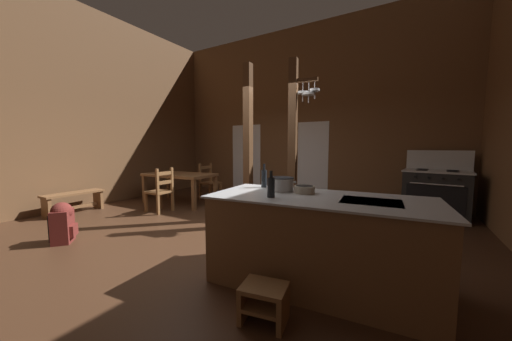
# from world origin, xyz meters

# --- Properties ---
(ground_plane) EXTENTS (8.47, 7.72, 0.10)m
(ground_plane) POSITION_xyz_m (0.00, 0.00, -0.05)
(ground_plane) COLOR #422819
(wall_back) EXTENTS (8.47, 0.14, 4.58)m
(wall_back) POSITION_xyz_m (0.00, 3.53, 2.29)
(wall_back) COLOR brown
(wall_back) RESTS_ON ground_plane
(wall_left) EXTENTS (0.14, 7.72, 4.58)m
(wall_left) POSITION_xyz_m (-3.90, 0.00, 2.29)
(wall_left) COLOR brown
(wall_left) RESTS_ON ground_plane
(glazed_door_back_left) EXTENTS (1.00, 0.01, 2.05)m
(glazed_door_back_left) POSITION_xyz_m (-1.73, 3.46, 1.02)
(glazed_door_back_left) COLOR white
(glazed_door_back_left) RESTS_ON ground_plane
(glazed_panel_back_right) EXTENTS (0.84, 0.01, 2.05)m
(glazed_panel_back_right) POSITION_xyz_m (0.38, 3.46, 1.02)
(glazed_panel_back_right) COLOR white
(glazed_panel_back_right) RESTS_ON ground_plane
(kitchen_island) EXTENTS (2.23, 1.14, 0.90)m
(kitchen_island) POSITION_xyz_m (1.83, -0.77, 0.45)
(kitchen_island) COLOR brown
(kitchen_island) RESTS_ON ground_plane
(stove_range) EXTENTS (1.22, 0.93, 1.32)m
(stove_range) POSITION_xyz_m (3.09, 2.91, 0.48)
(stove_range) COLOR #242424
(stove_range) RESTS_ON ground_plane
(support_post_with_pot_rack) EXTENTS (0.54, 0.26, 2.93)m
(support_post_with_pot_rack) POSITION_xyz_m (0.81, 1.08, 1.57)
(support_post_with_pot_rack) COLOR brown
(support_post_with_pot_rack) RESTS_ON ground_plane
(support_post_center) EXTENTS (0.14, 0.14, 2.93)m
(support_post_center) POSITION_xyz_m (-0.05, 0.90, 1.47)
(support_post_center) COLOR brown
(support_post_center) RESTS_ON ground_plane
(step_stool) EXTENTS (0.40, 0.34, 0.30)m
(step_stool) POSITION_xyz_m (1.64, -1.54, 0.18)
(step_stool) COLOR brown
(step_stool) RESTS_ON ground_plane
(dining_table) EXTENTS (1.74, 0.98, 0.74)m
(dining_table) POSITION_xyz_m (-2.22, 1.20, 0.65)
(dining_table) COLOR brown
(dining_table) RESTS_ON ground_plane
(ladderback_chair_near_window) EXTENTS (0.44, 0.44, 0.95)m
(ladderback_chair_near_window) POSITION_xyz_m (-1.93, 0.39, 0.45)
(ladderback_chair_near_window) COLOR brown
(ladderback_chair_near_window) RESTS_ON ground_plane
(ladderback_chair_by_post) EXTENTS (0.49, 0.49, 0.95)m
(ladderback_chair_by_post) POSITION_xyz_m (-1.98, 2.00, 0.45)
(ladderback_chair_by_post) COLOR brown
(ladderback_chair_by_post) RESTS_ON ground_plane
(bench_along_left_wall) EXTENTS (0.38, 1.11, 0.44)m
(bench_along_left_wall) POSITION_xyz_m (-3.44, -0.59, 0.30)
(bench_along_left_wall) COLOR brown
(bench_along_left_wall) RESTS_ON ground_plane
(backpack) EXTENTS (0.39, 0.39, 0.60)m
(backpack) POSITION_xyz_m (-1.72, -1.53, 0.31)
(backpack) COLOR maroon
(backpack) RESTS_ON ground_plane
(stockpot_on_counter) EXTENTS (0.34, 0.27, 0.15)m
(stockpot_on_counter) POSITION_xyz_m (1.36, -0.63, 0.98)
(stockpot_on_counter) COLOR silver
(stockpot_on_counter) RESTS_ON kitchen_island
(mixing_bowl_on_counter) EXTENTS (0.22, 0.22, 0.08)m
(mixing_bowl_on_counter) POSITION_xyz_m (1.64, -0.64, 0.94)
(mixing_bowl_on_counter) COLOR #B2A893
(mixing_bowl_on_counter) RESTS_ON kitchen_island
(bottle_tall_on_counter) EXTENTS (0.08, 0.08, 0.26)m
(bottle_tall_on_counter) POSITION_xyz_m (1.43, -1.03, 1.01)
(bottle_tall_on_counter) COLOR #1E2328
(bottle_tall_on_counter) RESTS_ON kitchen_island
(bottle_short_on_counter) EXTENTS (0.07, 0.07, 0.29)m
(bottle_short_on_counter) POSITION_xyz_m (1.08, -0.52, 1.02)
(bottle_short_on_counter) COLOR #1E2328
(bottle_short_on_counter) RESTS_ON kitchen_island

